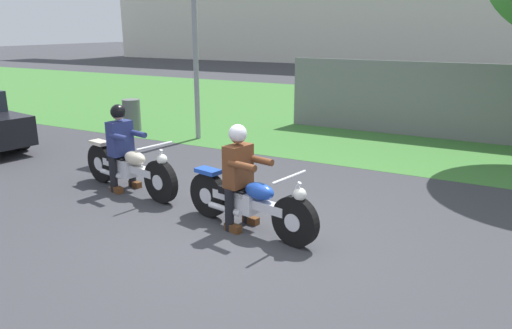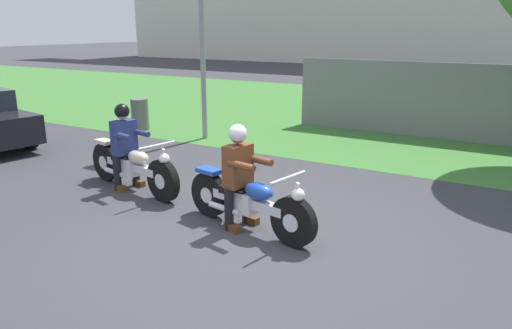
{
  "view_description": "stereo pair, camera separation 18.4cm",
  "coord_description": "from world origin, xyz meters",
  "px_view_note": "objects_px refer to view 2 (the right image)",
  "views": [
    {
      "loc": [
        2.85,
        -4.86,
        2.6
      ],
      "look_at": [
        -0.04,
        0.49,
        0.85
      ],
      "focal_mm": 33.77,
      "sensor_mm": 36.0,
      "label": 1
    },
    {
      "loc": [
        3.01,
        -4.77,
        2.6
      ],
      "look_at": [
        -0.04,
        0.49,
        0.85
      ],
      "focal_mm": 33.77,
      "sensor_mm": 36.0,
      "label": 2
    }
  ],
  "objects_px": {
    "motorcycle_lead": "(249,202)",
    "rider_lead": "(239,168)",
    "rider_follow": "(125,140)",
    "trash_can": "(140,114)",
    "motorcycle_follow": "(133,167)"
  },
  "relations": [
    {
      "from": "rider_follow",
      "to": "motorcycle_lead",
      "type": "bearing_deg",
      "value": 1.49
    },
    {
      "from": "rider_follow",
      "to": "motorcycle_follow",
      "type": "bearing_deg",
      "value": -0.79
    },
    {
      "from": "motorcycle_lead",
      "to": "rider_follow",
      "type": "xyz_separation_m",
      "value": [
        -2.63,
        0.47,
        0.43
      ]
    },
    {
      "from": "rider_lead",
      "to": "rider_follow",
      "type": "xyz_separation_m",
      "value": [
        -2.46,
        0.43,
        0.01
      ]
    },
    {
      "from": "rider_follow",
      "to": "rider_lead",
      "type": "bearing_deg",
      "value": 1.64
    },
    {
      "from": "motorcycle_lead",
      "to": "rider_lead",
      "type": "xyz_separation_m",
      "value": [
        -0.16,
        0.04,
        0.43
      ]
    },
    {
      "from": "rider_follow",
      "to": "trash_can",
      "type": "relative_size",
      "value": 1.75
    },
    {
      "from": "trash_can",
      "to": "motorcycle_follow",
      "type": "bearing_deg",
      "value": -48.17
    },
    {
      "from": "rider_lead",
      "to": "trash_can",
      "type": "relative_size",
      "value": 1.73
    },
    {
      "from": "rider_lead",
      "to": "motorcycle_follow",
      "type": "xyz_separation_m",
      "value": [
        -2.3,
        0.4,
        -0.42
      ]
    },
    {
      "from": "rider_lead",
      "to": "motorcycle_lead",
      "type": "bearing_deg",
      "value": -0.83
    },
    {
      "from": "motorcycle_lead",
      "to": "rider_lead",
      "type": "bearing_deg",
      "value": 179.17
    },
    {
      "from": "motorcycle_lead",
      "to": "rider_lead",
      "type": "height_order",
      "value": "rider_lead"
    },
    {
      "from": "motorcycle_lead",
      "to": "trash_can",
      "type": "distance_m",
      "value": 7.07
    },
    {
      "from": "motorcycle_follow",
      "to": "trash_can",
      "type": "height_order",
      "value": "motorcycle_follow"
    }
  ]
}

